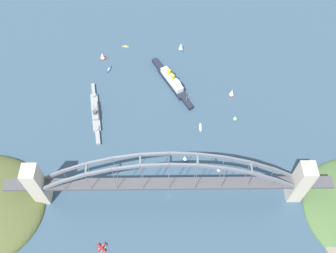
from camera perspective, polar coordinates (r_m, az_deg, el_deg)
The scene contains 14 objects.
ground_plane at distance 371.43m, azimuth 0.12°, elevation -10.81°, with size 1400.00×1400.00×0.00m, color #334C60.
harbor_arch_bridge at distance 342.61m, azimuth 0.13°, elevation -8.71°, with size 307.79×15.26×77.66m.
ocean_liner at distance 446.68m, azimuth 0.58°, elevation 7.10°, with size 49.51×82.03×18.26m.
naval_cruiser at distance 428.08m, azimuth -11.27°, elevation 2.15°, with size 19.38×86.73×17.34m.
seaplane_taxiing_near_bridge at distance 357.20m, azimuth -10.33°, elevation -18.16°, with size 9.45×9.36×5.05m.
small_boat_0 at distance 384.45m, azimuth 7.96°, elevation -6.63°, with size 5.77×5.96×6.78m.
small_boat_1 at distance 488.71m, azimuth 2.04°, elevation 12.41°, with size 8.11×10.26×12.05m.
small_boat_2 at distance 498.18m, azimuth -6.66°, elevation 12.31°, with size 9.18×2.62×2.35m.
small_boat_3 at distance 471.97m, azimuth -9.18°, elevation 8.81°, with size 5.39×11.98×2.28m.
small_boat_4 at distance 412.21m, azimuth 5.09°, elevation -0.14°, with size 2.71×10.85×2.28m.
small_boat_5 at distance 421.99m, azimuth 10.49°, elevation 1.37°, with size 5.46×7.59×7.54m.
small_boat_6 at distance 483.86m, azimuth -10.21°, elevation 10.81°, with size 10.69×6.61×11.13m.
small_boat_7 at distance 442.18m, azimuth 9.95°, elevation 5.27°, with size 7.15×10.38×11.08m.
small_boat_8 at distance 387.10m, azimuth 2.70°, elevation -4.93°, with size 6.64×7.72×7.67m.
Camera 1 is at (-2.13, -147.61, 340.83)m, focal length 39.01 mm.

